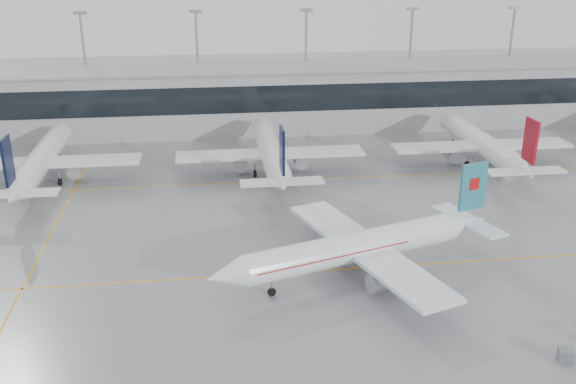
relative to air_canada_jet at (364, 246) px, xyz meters
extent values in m
plane|color=gray|center=(-6.56, 1.44, -3.43)|extent=(320.00, 320.00, 0.00)
cube|color=#EDA80E|center=(-6.56, 1.44, -3.42)|extent=(120.00, 0.25, 0.01)
cube|color=#EDA80E|center=(-6.56, 31.44, -3.42)|extent=(120.00, 0.25, 0.01)
cube|color=#EDA80E|center=(-36.56, 16.44, -3.42)|extent=(0.25, 60.00, 0.01)
cube|color=#99999D|center=(-6.56, 63.44, 2.57)|extent=(180.00, 15.00, 12.00)
cube|color=black|center=(-6.56, 55.89, 4.07)|extent=(180.00, 0.20, 5.00)
cube|color=gray|center=(-6.56, 63.44, 8.77)|extent=(182.00, 16.00, 0.40)
cylinder|color=gray|center=(-39.56, 69.44, 7.57)|extent=(0.50, 0.50, 22.00)
cube|color=gray|center=(-39.56, 69.44, 18.87)|extent=(2.40, 1.00, 0.60)
cylinder|color=gray|center=(-17.56, 69.44, 7.57)|extent=(0.50, 0.50, 22.00)
cube|color=gray|center=(-17.56, 69.44, 18.87)|extent=(2.40, 1.00, 0.60)
cylinder|color=gray|center=(4.44, 69.44, 7.57)|extent=(0.50, 0.50, 22.00)
cube|color=gray|center=(4.44, 69.44, 18.87)|extent=(2.40, 1.00, 0.60)
cylinder|color=gray|center=(26.44, 69.44, 7.57)|extent=(0.50, 0.50, 22.00)
cube|color=gray|center=(26.44, 69.44, 18.87)|extent=(2.40, 1.00, 0.60)
cylinder|color=gray|center=(48.44, 69.44, 7.57)|extent=(0.50, 0.50, 22.00)
cube|color=gray|center=(48.44, 69.44, 18.87)|extent=(2.40, 1.00, 0.60)
cylinder|color=white|center=(-1.23, -0.40, 0.10)|extent=(25.16, 11.07, 3.33)
cone|color=white|center=(-15.20, -4.98, 0.10)|extent=(4.84, 4.41, 3.33)
cone|color=white|center=(13.49, 4.42, 0.10)|extent=(6.36, 4.91, 3.33)
cube|color=white|center=(0.19, 0.06, -0.30)|extent=(13.31, 27.69, 0.45)
cube|color=white|center=(13.68, 4.48, 0.40)|extent=(5.95, 10.92, 0.25)
cube|color=teal|center=(13.87, 4.54, 4.60)|extent=(3.53, 1.45, 5.68)
cylinder|color=#9A9BA3|center=(1.21, -4.65, -1.80)|extent=(4.07, 3.12, 2.10)
cylinder|color=#9A9BA3|center=(-1.78, 4.47, -1.80)|extent=(4.07, 3.12, 2.10)
cylinder|color=gray|center=(-10.45, -3.42, -2.27)|extent=(0.20, 0.20, 1.41)
cylinder|color=black|center=(-10.45, -3.42, -2.98)|extent=(0.95, 0.57, 0.90)
cylinder|color=gray|center=(1.95, -2.10, -2.17)|extent=(0.24, 0.24, 1.41)
cylinder|color=black|center=(1.95, -2.10, -2.88)|extent=(1.19, 0.77, 1.10)
cylinder|color=gray|center=(0.33, 2.84, -2.17)|extent=(0.24, 0.24, 1.41)
cylinder|color=black|center=(0.33, 2.84, -2.88)|extent=(1.19, 0.77, 1.10)
cube|color=#B70F0F|center=(13.87, 4.54, 4.96)|extent=(1.47, 0.86, 1.40)
cube|color=#B70F0F|center=(-4.09, -1.34, 0.30)|extent=(18.15, 8.80, 0.12)
cylinder|color=silver|center=(-41.56, 36.44, 0.37)|extent=(3.59, 27.36, 3.59)
cone|color=silver|center=(-41.56, 52.12, 0.37)|extent=(3.59, 4.00, 3.59)
cone|color=silver|center=(-41.56, 19.96, 0.37)|extent=(3.59, 5.60, 3.59)
cube|color=silver|center=(-41.56, 34.94, -0.03)|extent=(29.64, 5.00, 0.45)
cube|color=silver|center=(-41.56, 19.76, 0.67)|extent=(11.40, 2.80, 0.25)
cube|color=black|center=(-41.56, 19.56, 5.23)|extent=(0.35, 3.60, 6.12)
cylinder|color=#9A9BA3|center=(-46.36, 35.44, -1.53)|extent=(2.10, 3.60, 2.10)
cylinder|color=#9A9BA3|center=(-36.76, 35.44, -1.53)|extent=(2.10, 3.60, 2.10)
cylinder|color=gray|center=(-41.56, 47.12, -2.20)|extent=(0.20, 0.20, 1.56)
cylinder|color=black|center=(-41.56, 47.12, -2.98)|extent=(0.30, 0.90, 0.90)
cylinder|color=gray|center=(-44.16, 33.94, -2.10)|extent=(0.24, 0.24, 1.56)
cylinder|color=black|center=(-44.16, 33.94, -2.88)|extent=(0.45, 1.10, 1.10)
cylinder|color=gray|center=(-38.96, 33.94, -2.10)|extent=(0.24, 0.24, 1.56)
cylinder|color=black|center=(-38.96, 33.94, -2.88)|extent=(0.45, 1.10, 1.10)
cylinder|color=silver|center=(-6.56, 36.44, 0.37)|extent=(3.59, 27.36, 3.59)
cone|color=silver|center=(-6.56, 52.12, 0.37)|extent=(3.59, 4.00, 3.59)
cone|color=silver|center=(-6.56, 19.96, 0.37)|extent=(3.59, 5.60, 3.59)
cube|color=silver|center=(-6.56, 34.94, -0.03)|extent=(29.64, 5.00, 0.45)
cube|color=silver|center=(-6.56, 19.76, 0.67)|extent=(11.40, 2.80, 0.25)
cube|color=black|center=(-6.56, 19.56, 5.23)|extent=(0.35, 3.60, 6.12)
cylinder|color=#9A9BA3|center=(-11.36, 35.44, -1.53)|extent=(2.10, 3.60, 2.10)
cylinder|color=#9A9BA3|center=(-1.76, 35.44, -1.53)|extent=(2.10, 3.60, 2.10)
cylinder|color=gray|center=(-6.56, 47.12, -2.20)|extent=(0.20, 0.20, 1.56)
cylinder|color=black|center=(-6.56, 47.12, -2.98)|extent=(0.30, 0.90, 0.90)
cylinder|color=gray|center=(-9.16, 33.94, -2.10)|extent=(0.24, 0.24, 1.56)
cylinder|color=black|center=(-9.16, 33.94, -2.88)|extent=(0.45, 1.10, 1.10)
cylinder|color=gray|center=(-3.96, 33.94, -2.10)|extent=(0.24, 0.24, 1.56)
cylinder|color=black|center=(-3.96, 33.94, -2.88)|extent=(0.45, 1.10, 1.10)
cylinder|color=silver|center=(28.44, 36.44, 0.37)|extent=(3.59, 27.36, 3.59)
cone|color=silver|center=(28.44, 52.12, 0.37)|extent=(3.59, 4.00, 3.59)
cone|color=silver|center=(28.44, 19.96, 0.37)|extent=(3.59, 5.60, 3.59)
cube|color=silver|center=(28.44, 34.94, -0.03)|extent=(29.64, 5.00, 0.45)
cube|color=silver|center=(28.44, 19.76, 0.67)|extent=(11.40, 2.80, 0.25)
cube|color=maroon|center=(28.44, 19.56, 5.23)|extent=(0.35, 3.60, 6.12)
cylinder|color=#9A9BA3|center=(23.64, 35.44, -1.53)|extent=(2.10, 3.60, 2.10)
cylinder|color=#9A9BA3|center=(33.24, 35.44, -1.53)|extent=(2.10, 3.60, 2.10)
cylinder|color=gray|center=(28.44, 47.12, -2.20)|extent=(0.20, 0.20, 1.56)
cylinder|color=black|center=(28.44, 47.12, -2.98)|extent=(0.30, 0.90, 0.90)
cylinder|color=gray|center=(25.84, 33.94, -2.10)|extent=(0.24, 0.24, 1.56)
cylinder|color=black|center=(25.84, 33.94, -2.88)|extent=(0.45, 1.10, 1.10)
cylinder|color=gray|center=(31.04, 33.94, -2.10)|extent=(0.24, 0.24, 1.56)
cylinder|color=black|center=(31.04, 33.94, -2.88)|extent=(0.45, 1.10, 1.10)
cube|color=slate|center=(13.71, -18.02, -2.81)|extent=(1.51, 1.45, 1.24)
camera|label=1|loc=(-16.30, -61.54, 30.28)|focal=40.00mm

